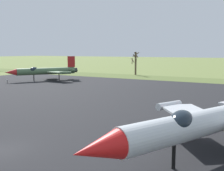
# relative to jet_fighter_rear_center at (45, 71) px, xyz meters

# --- Properties ---
(ground_plane) EXTENTS (600.00, 600.00, 0.00)m
(ground_plane) POSITION_rel_jet_fighter_rear_center_xyz_m (30.41, -36.66, -2.37)
(ground_plane) COLOR olive
(asphalt_apron) EXTENTS (102.37, 62.77, 0.05)m
(asphalt_apron) POSITION_rel_jet_fighter_rear_center_xyz_m (30.41, -17.83, -2.35)
(asphalt_apron) COLOR black
(asphalt_apron) RESTS_ON ground
(grass_verge_strip) EXTENTS (162.37, 12.00, 0.06)m
(grass_verge_strip) POSITION_rel_jet_fighter_rear_center_xyz_m (30.41, 19.55, -2.34)
(grass_verge_strip) COLOR #586831
(grass_verge_strip) RESTS_ON ground
(jet_fighter_rear_center) EXTENTS (12.69, 15.91, 5.83)m
(jet_fighter_rear_center) POSITION_rel_jet_fighter_rear_center_xyz_m (0.00, 0.00, 0.00)
(jet_fighter_rear_center) COLOR #4C6B47
(jet_fighter_rear_center) RESTS_ON ground
(info_placard_rear_center) EXTENTS (0.53, 0.22, 0.84)m
(info_placard_rear_center) POSITION_rel_jet_fighter_rear_center_xyz_m (-3.74, -8.01, -1.85)
(info_placard_rear_center) COLOR black
(info_placard_rear_center) RESTS_ON ground
(jet_fighter_rear_left) EXTENTS (12.23, 17.45, 5.61)m
(jet_fighter_rear_left) POSITION_rel_jet_fighter_rear_center_xyz_m (43.19, -30.98, 0.12)
(jet_fighter_rear_left) COLOR silver
(jet_fighter_rear_left) RESTS_ON ground
(bare_tree_far_left) EXTENTS (2.37, 2.82, 6.87)m
(bare_tree_far_left) POSITION_rel_jet_fighter_rear_center_xyz_m (12.11, 25.32, 1.46)
(bare_tree_far_left) COLOR brown
(bare_tree_far_left) RESTS_ON ground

